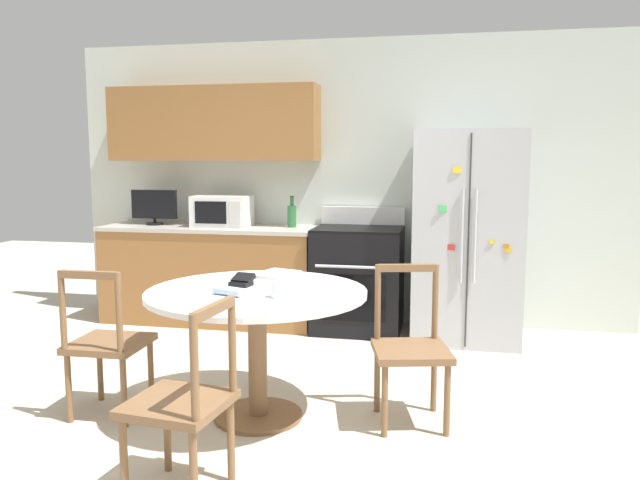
# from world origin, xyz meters

# --- Properties ---
(ground_plane) EXTENTS (14.00, 14.00, 0.00)m
(ground_plane) POSITION_xyz_m (0.00, 0.00, 0.00)
(ground_plane) COLOR beige
(back_wall) EXTENTS (5.20, 0.44, 2.60)m
(back_wall) POSITION_xyz_m (-0.31, 2.59, 1.44)
(back_wall) COLOR silver
(back_wall) RESTS_ON ground_plane
(kitchen_counter) EXTENTS (2.00, 0.64, 0.90)m
(kitchen_counter) POSITION_xyz_m (-1.21, 2.29, 0.45)
(kitchen_counter) COLOR #936033
(kitchen_counter) RESTS_ON ground_plane
(refrigerator) EXTENTS (0.88, 0.79, 1.75)m
(refrigerator) POSITION_xyz_m (1.10, 2.20, 0.88)
(refrigerator) COLOR #B2B5BA
(refrigerator) RESTS_ON ground_plane
(oven_range) EXTENTS (0.77, 0.68, 1.08)m
(oven_range) POSITION_xyz_m (0.18, 2.26, 0.47)
(oven_range) COLOR black
(oven_range) RESTS_ON ground_plane
(microwave) EXTENTS (0.51, 0.35, 0.28)m
(microwave) POSITION_xyz_m (-1.09, 2.29, 1.04)
(microwave) COLOR white
(microwave) RESTS_ON kitchen_counter
(countertop_tv) EXTENTS (0.44, 0.16, 0.33)m
(countertop_tv) POSITION_xyz_m (-1.76, 2.29, 1.08)
(countertop_tv) COLOR black
(countertop_tv) RESTS_ON kitchen_counter
(counter_bottle) EXTENTS (0.08, 0.08, 0.28)m
(counter_bottle) POSITION_xyz_m (-0.45, 2.35, 1.01)
(counter_bottle) COLOR #2D6B38
(counter_bottle) RESTS_ON kitchen_counter
(dining_table) EXTENTS (1.28, 1.28, 0.77)m
(dining_table) POSITION_xyz_m (-0.13, 0.25, 0.63)
(dining_table) COLOR white
(dining_table) RESTS_ON ground_plane
(dining_chair_right) EXTENTS (0.51, 0.51, 0.90)m
(dining_chair_right) POSITION_xyz_m (0.75, 0.38, 0.43)
(dining_chair_right) COLOR brown
(dining_chair_right) RESTS_ON ground_plane
(dining_chair_left) EXTENTS (0.43, 0.43, 0.90)m
(dining_chair_left) POSITION_xyz_m (-1.01, 0.11, 0.43)
(dining_chair_left) COLOR brown
(dining_chair_left) RESTS_ON ground_plane
(dining_chair_near) EXTENTS (0.47, 0.47, 0.90)m
(dining_chair_near) POSITION_xyz_m (-0.19, -0.64, 0.43)
(dining_chair_near) COLOR brown
(dining_chair_near) RESTS_ON ground_plane
(candle_glass) EXTENTS (0.09, 0.09, 0.09)m
(candle_glass) POSITION_xyz_m (0.05, 0.08, 0.81)
(candle_glass) COLOR silver
(candle_glass) RESTS_ON dining_table
(folded_napkin) EXTENTS (0.19, 0.11, 0.05)m
(folded_napkin) POSITION_xyz_m (-0.24, 0.08, 0.80)
(folded_napkin) COLOR #A3BCDB
(folded_napkin) RESTS_ON dining_table
(wallet) EXTENTS (0.14, 0.15, 0.07)m
(wallet) POSITION_xyz_m (-0.25, 0.35, 0.80)
(wallet) COLOR black
(wallet) RESTS_ON dining_table
(mail_stack) EXTENTS (0.34, 0.37, 0.02)m
(mail_stack) POSITION_xyz_m (-0.14, 0.68, 0.78)
(mail_stack) COLOR white
(mail_stack) RESTS_ON dining_table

